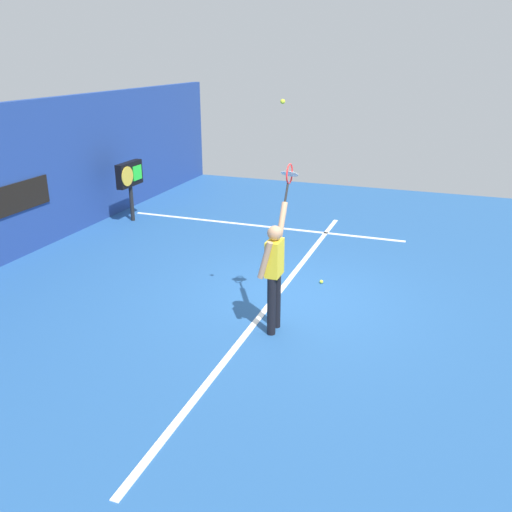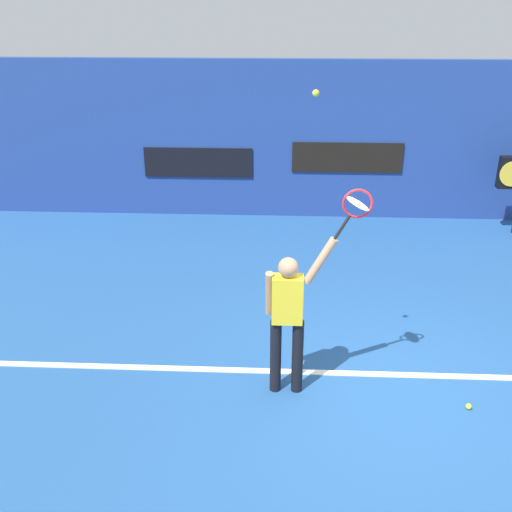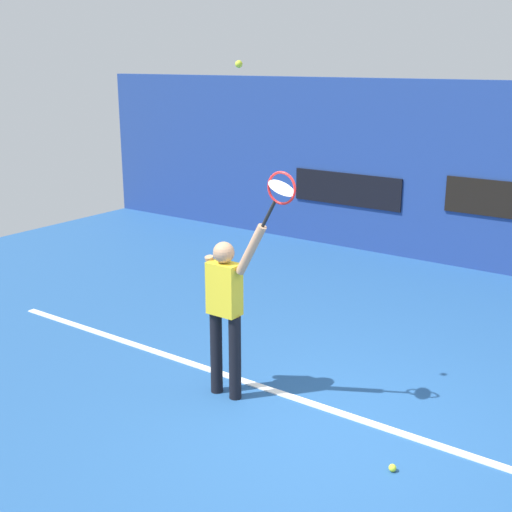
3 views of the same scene
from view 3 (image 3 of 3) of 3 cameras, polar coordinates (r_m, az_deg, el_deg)
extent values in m
plane|color=#23518C|center=(6.82, 5.56, -14.23)|extent=(18.00, 18.00, 0.00)
cube|color=black|center=(11.67, 20.76, 4.38)|extent=(2.20, 0.03, 0.60)
cube|color=black|center=(12.77, 7.63, 5.59)|extent=(2.20, 0.03, 0.60)
cube|color=white|center=(7.08, 7.04, -12.98)|extent=(10.00, 0.10, 0.01)
cylinder|color=black|center=(7.26, -3.38, -8.09)|extent=(0.13, 0.13, 0.92)
cylinder|color=black|center=(7.12, -1.80, -8.58)|extent=(0.13, 0.13, 0.92)
cube|color=yellow|center=(6.92, -2.70, -2.78)|extent=(0.34, 0.20, 0.55)
sphere|color=tan|center=(6.80, -2.75, 0.29)|extent=(0.22, 0.22, 0.22)
cylinder|color=tan|center=(6.58, -0.45, 0.53)|extent=(0.36, 0.09, 0.55)
cylinder|color=tan|center=(7.09, -3.58, -2.10)|extent=(0.09, 0.23, 0.58)
cylinder|color=black|center=(6.37, 1.07, 3.58)|extent=(0.17, 0.03, 0.28)
torus|color=red|center=(6.24, 2.16, 5.73)|extent=(0.43, 0.02, 0.43)
cylinder|color=silver|center=(6.24, 2.16, 5.73)|extent=(0.24, 0.27, 0.13)
sphere|color=#CCE033|center=(6.39, -1.46, 15.86)|extent=(0.07, 0.07, 0.07)
sphere|color=#CCE033|center=(6.27, 11.43, -17.09)|extent=(0.07, 0.07, 0.07)
camera|label=1|loc=(11.62, -42.03, 15.09)|focal=38.42mm
camera|label=2|loc=(4.27, -67.61, 17.78)|focal=41.98mm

